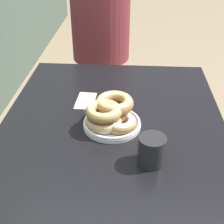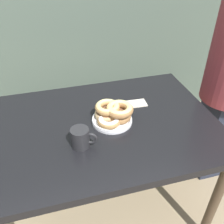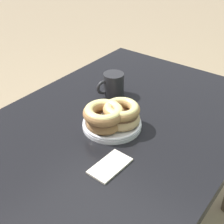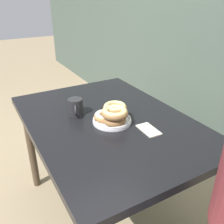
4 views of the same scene
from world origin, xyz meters
The scene contains 5 objects.
ground_plane centered at (0.00, 0.00, 0.00)m, with size 14.00×14.00×0.00m, color #937F60.
dining_table centered at (0.00, 0.15, 0.64)m, with size 1.14×0.81×0.71m.
donut_plate centered at (0.05, 0.15, 0.76)m, with size 0.24×0.21×0.10m.
coffee_mug centered at (-0.14, 0.02, 0.76)m, with size 0.12×0.08×0.09m.
napkin centered at (0.21, 0.26, 0.71)m, with size 0.13×0.08×0.01m.
Camera 4 is at (1.05, -0.43, 1.35)m, focal length 40.00 mm.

